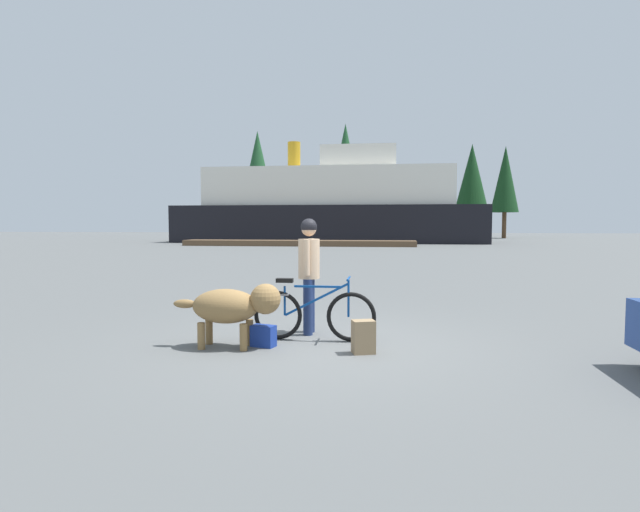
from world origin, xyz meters
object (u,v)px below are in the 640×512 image
object	(u,v)px
dog	(233,306)
ferry_boat	(331,207)
handbag_pannier	(263,336)
backpack	(363,337)
bicycle	(313,314)
person_cyclist	(309,264)

from	to	relation	value
dog	ferry_boat	xyz separation A→B (m)	(-3.04, 38.16, 2.49)
handbag_pannier	ferry_boat	distance (m)	38.31
handbag_pannier	ferry_boat	xyz separation A→B (m)	(-3.42, 38.05, 2.91)
backpack	handbag_pannier	bearing A→B (deg)	172.30
backpack	ferry_boat	size ratio (longest dim) A/B	0.02
bicycle	handbag_pannier	bearing A→B (deg)	-143.79
ferry_boat	person_cyclist	bearing A→B (deg)	-84.00
person_cyclist	ferry_boat	world-z (taller)	ferry_boat
bicycle	dog	bearing A→B (deg)	-150.56
bicycle	ferry_boat	distance (m)	37.91
backpack	ferry_boat	world-z (taller)	ferry_boat
dog	backpack	distance (m)	1.77
bicycle	dog	xyz separation A→B (m)	(-0.99, -0.56, 0.18)
backpack	ferry_boat	xyz separation A→B (m)	(-4.78, 38.23, 2.84)
dog	backpack	xyz separation A→B (m)	(1.73, -0.07, -0.35)
dog	handbag_pannier	size ratio (longest dim) A/B	4.62
handbag_pannier	backpack	bearing A→B (deg)	-7.70
bicycle	person_cyclist	xyz separation A→B (m)	(-0.13, 0.44, 0.67)
bicycle	ferry_boat	xyz separation A→B (m)	(-4.04, 37.60, 2.67)
dog	person_cyclist	bearing A→B (deg)	49.29
person_cyclist	handbag_pannier	distance (m)	1.36
bicycle	person_cyclist	distance (m)	0.81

